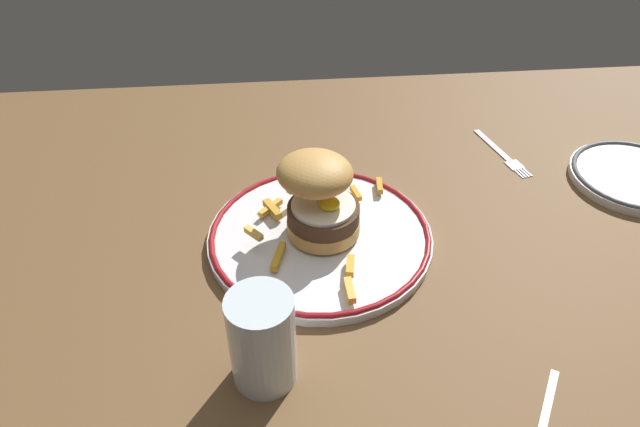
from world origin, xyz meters
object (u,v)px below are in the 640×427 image
Objects in this scene: burger at (319,195)px; water_glass at (263,344)px; dinner_plate at (320,236)px; side_plate at (634,176)px; fork at (502,153)px.

burger is 22.41cm from water_glass.
side_plate is at bearing 10.85° from dinner_plate.
water_glass is at bearing -110.59° from dinner_plate.
fork is (30.50, 17.80, -0.66)cm from dinner_plate.
dinner_plate is 6.03cm from burger.
side_plate is (47.40, 8.00, -5.93)cm from burger.
fork is at bearing 152.71° from side_plate.
water_glass reaches higher than fork.
dinner_plate is at bearing 69.41° from water_glass.
dinner_plate is 2.14× the size of burger.
water_glass is at bearing -152.11° from side_plate.
dinner_plate is at bearing -89.14° from burger.
burger is 0.95× the size of fork.
water_glass is 0.60× the size of side_plate.
water_glass is 53.77cm from fork.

